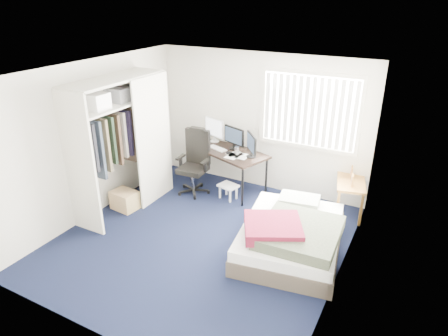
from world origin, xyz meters
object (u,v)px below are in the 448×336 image
object	(u,v)px
desk	(228,148)
bed	(291,235)
office_chair	(195,168)
nightstand	(351,184)

from	to	relation	value
desk	bed	distance (m)	2.30
desk	office_chair	xyz separation A→B (m)	(-0.46, -0.43, -0.33)
office_chair	nightstand	xyz separation A→B (m)	(2.69, 0.52, 0.07)
bed	office_chair	bearing A→B (deg)	155.98
office_chair	nightstand	size ratio (longest dim) A/B	1.26
nightstand	bed	distance (m)	1.60
office_chair	nightstand	world-z (taller)	office_chair
bed	nightstand	bearing A→B (deg)	72.23
desk	nightstand	distance (m)	2.24
desk	bed	bearing A→B (deg)	-39.02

